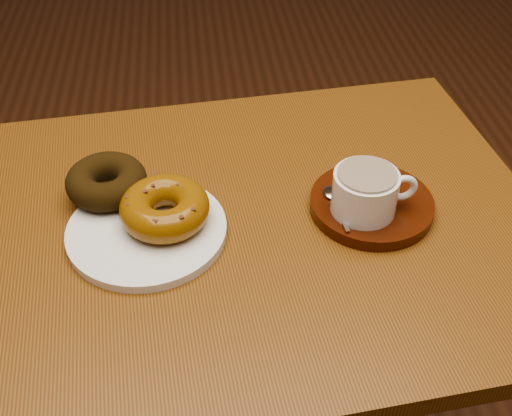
{
  "coord_description": "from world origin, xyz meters",
  "views": [
    {
      "loc": [
        -0.14,
        -0.53,
        1.34
      ],
      "look_at": [
        -0.07,
        0.1,
        0.78
      ],
      "focal_mm": 45.0,
      "sensor_mm": 36.0,
      "label": 1
    }
  ],
  "objects": [
    {
      "name": "cafe_table",
      "position": [
        -0.09,
        0.1,
        0.64
      ],
      "size": [
        0.87,
        0.68,
        0.76
      ],
      "rotation": [
        0.0,
        0.0,
        0.09
      ],
      "color": "brown",
      "rests_on": "ground"
    },
    {
      "name": "donut_plate",
      "position": [
        -0.22,
        0.09,
        0.77
      ],
      "size": [
        0.24,
        0.24,
        0.01
      ],
      "primitive_type": "cylinder",
      "rotation": [
        0.0,
        0.0,
        -0.19
      ],
      "color": "white",
      "rests_on": "cafe_table"
    },
    {
      "name": "donut_cinnamon",
      "position": [
        -0.27,
        0.16,
        0.8
      ],
      "size": [
        0.11,
        0.11,
        0.04
      ],
      "primitive_type": "torus",
      "rotation": [
        0.0,
        0.0,
        0.02
      ],
      "color": "black",
      "rests_on": "donut_plate"
    },
    {
      "name": "donut_caramel",
      "position": [
        -0.19,
        0.1,
        0.8
      ],
      "size": [
        0.15,
        0.15,
        0.04
      ],
      "rotation": [
        0.0,
        0.0,
        0.39
      ],
      "color": "#85530E",
      "rests_on": "donut_plate"
    },
    {
      "name": "saucer",
      "position": [
        0.09,
        0.1,
        0.77
      ],
      "size": [
        0.19,
        0.19,
        0.02
      ],
      "primitive_type": "cylinder",
      "rotation": [
        0.0,
        0.0,
        0.16
      ],
      "color": "#3D1608",
      "rests_on": "cafe_table"
    },
    {
      "name": "coffee_cup",
      "position": [
        0.07,
        0.09,
        0.81
      ],
      "size": [
        0.11,
        0.09,
        0.06
      ],
      "rotation": [
        0.0,
        0.0,
        0.02
      ],
      "color": "white",
      "rests_on": "saucer"
    },
    {
      "name": "teaspoon",
      "position": [
        0.03,
        0.11,
        0.78
      ],
      "size": [
        0.02,
        0.09,
        0.01
      ],
      "rotation": [
        0.0,
        0.0,
        0.08
      ],
      "color": "silver",
      "rests_on": "saucer"
    }
  ]
}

